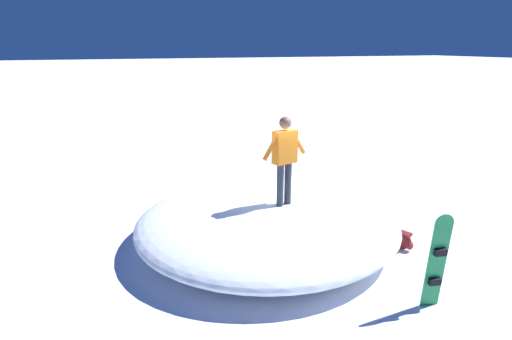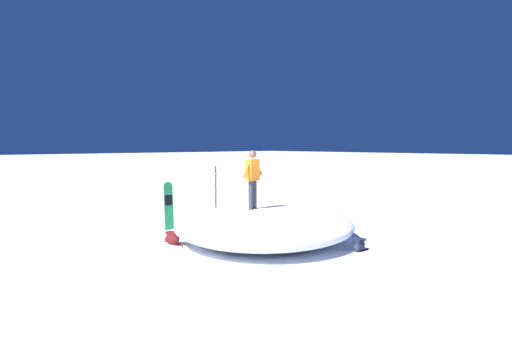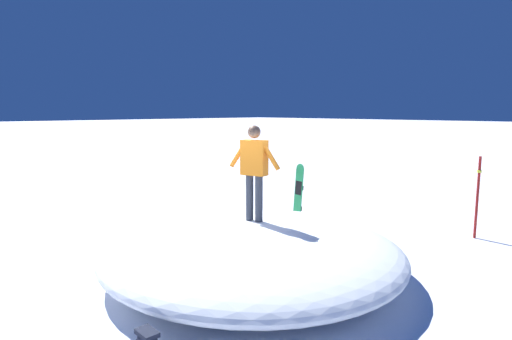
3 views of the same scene
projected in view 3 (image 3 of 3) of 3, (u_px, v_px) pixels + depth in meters
The scene contains 6 objects.
ground at pixel (214, 276), 7.55m from camera, with size 240.00×240.00×0.00m, color white.
snow_mound at pixel (251, 250), 7.56m from camera, with size 5.45×5.26×0.90m, color white.
snowboarder_standing at pixel (254, 166), 7.71m from camera, with size 0.36×1.05×1.78m.
snowboard_primary_upright at pixel (299, 194), 10.71m from camera, with size 0.21×0.32×1.61m.
backpack_far at pixel (223, 225), 10.21m from camera, with size 0.68×0.42×0.37m.
trail_marker_pole at pixel (477, 196), 9.66m from camera, with size 0.10×0.10×1.91m.
Camera 3 is at (-4.48, -5.70, 2.95)m, focal length 29.51 mm.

